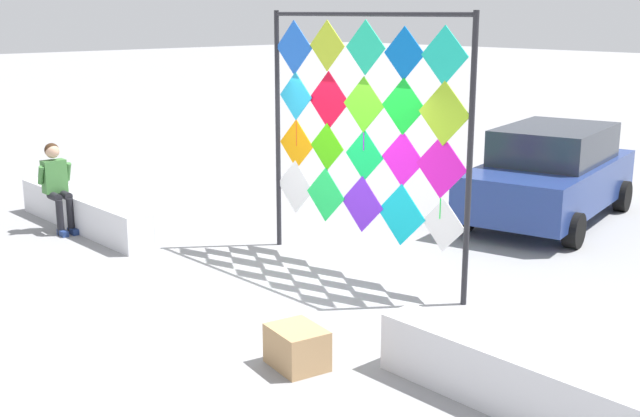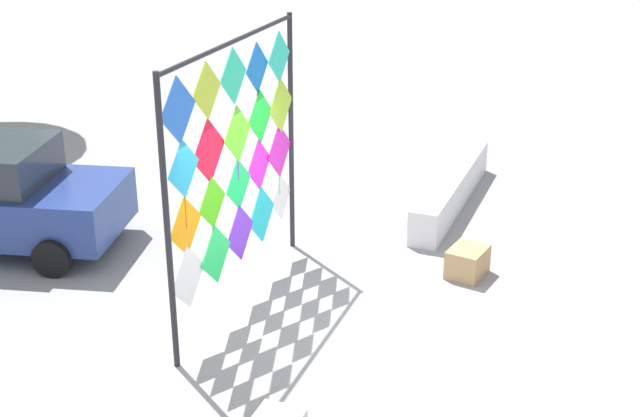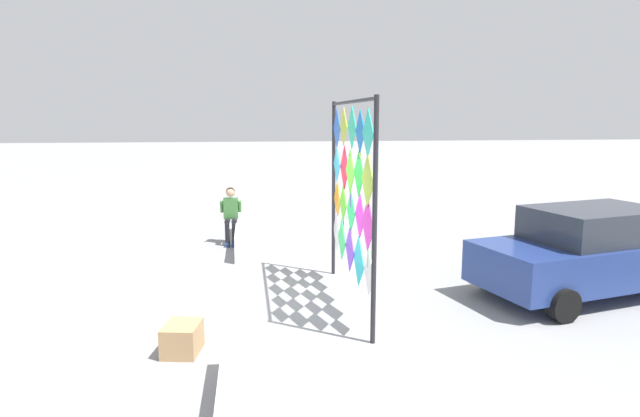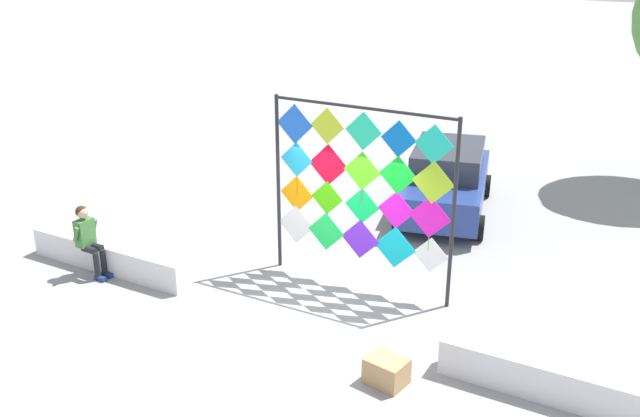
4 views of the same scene
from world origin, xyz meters
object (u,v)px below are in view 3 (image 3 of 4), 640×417
kite_display_rack (350,187)px  seated_vendor (231,211)px  cardboard_box_large (182,338)px  parked_car (590,251)px

kite_display_rack → seated_vendor: bearing=-155.3°
seated_vendor → cardboard_box_large: 6.40m
kite_display_rack → parked_car: (0.16, 4.28, -1.19)m
seated_vendor → cardboard_box_large: bearing=-4.2°
kite_display_rack → seated_vendor: size_ratio=2.50×
kite_display_rack → seated_vendor: kite_display_rack is taller
seated_vendor → cardboard_box_large: (6.36, -0.46, -0.62)m
parked_car → cardboard_box_large: parked_car is taller
cardboard_box_large → kite_display_rack: bearing=123.5°
kite_display_rack → cardboard_box_large: kite_display_rack is taller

